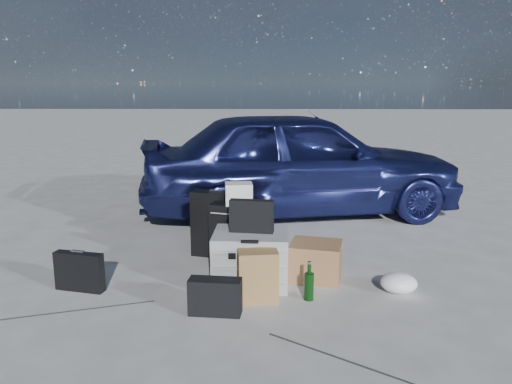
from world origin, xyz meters
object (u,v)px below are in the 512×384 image
briefcase (79,272)px  suitcase_right (237,236)px  cardboard_box (316,261)px  green_bottle (309,282)px  car (300,162)px  duffel_bag (234,226)px  pelican_case (251,258)px  suitcase_left (217,224)px

briefcase → suitcase_right: size_ratio=0.70×
cardboard_box → green_bottle: (-0.09, -0.44, -0.01)m
car → cardboard_box: car is taller
suitcase_right → green_bottle: suitcase_right is taller
car → briefcase: 3.26m
suitcase_right → cardboard_box: suitcase_right is taller
car → duffel_bag: (-0.78, -1.26, -0.50)m
suitcase_right → cardboard_box: size_ratio=1.37×
pelican_case → briefcase: bearing=-171.1°
briefcase → suitcase_right: bearing=37.8°
green_bottle → suitcase_left: bearing=128.5°
pelican_case → duffel_bag: bearing=102.8°
suitcase_left → duffel_bag: 0.44m
green_bottle → suitcase_right: bearing=129.6°
car → duffel_bag: car is taller
suitcase_right → duffel_bag: (-0.08, 0.69, -0.10)m
suitcase_left → duffel_bag: (0.14, 0.40, -0.13)m
suitcase_left → pelican_case: bearing=-48.1°
suitcase_left → suitcase_right: size_ratio=1.09×
car → pelican_case: size_ratio=6.49×
briefcase → duffel_bag: (1.20, 1.27, 0.03)m
suitcase_right → cardboard_box: (0.70, -0.29, -0.14)m
pelican_case → suitcase_right: suitcase_right is taller
briefcase → suitcase_left: bearing=52.9°
briefcase → suitcase_right: (1.27, 0.58, 0.14)m
suitcase_left → suitcase_right: (0.21, -0.30, -0.03)m
briefcase → duffel_bag: duffel_bag is taller
pelican_case → suitcase_left: suitcase_left is taller
car → cardboard_box: (-0.01, -2.24, -0.53)m
pelican_case → duffel_bag: size_ratio=0.80×
cardboard_box → car: bearing=89.8°
suitcase_left → suitcase_right: suitcase_left is taller
suitcase_left → suitcase_right: bearing=-39.0°
car → briefcase: bearing=131.3°
duffel_bag → cardboard_box: size_ratio=1.80×
suitcase_right → green_bottle: size_ratio=1.97×
pelican_case → cardboard_box: pelican_case is taller
pelican_case → cardboard_box: 0.58m
car → suitcase_left: 1.93m
pelican_case → briefcase: (-1.41, -0.18, -0.06)m
suitcase_right → suitcase_left: bearing=141.4°
pelican_case → suitcase_left: bearing=118.4°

